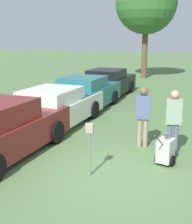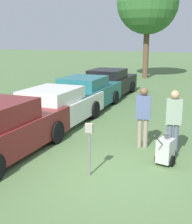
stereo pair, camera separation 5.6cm
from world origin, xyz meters
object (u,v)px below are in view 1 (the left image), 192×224
Objects in this scene: parked_car_white at (54,108)px; parked_car_black at (107,83)px; person_worker at (143,113)px; parking_meter at (90,139)px; parked_car_maroon at (1,131)px; equipment_cart at (165,150)px; person_supervisor at (174,118)px; parked_car_teal at (84,94)px.

parked_car_black is (0.00, 6.40, 0.02)m from parked_car_white.
person_worker is (3.47, -1.08, 0.36)m from parked_car_white.
parked_car_maroon is at bearing 172.80° from parking_meter.
parked_car_black reaches higher than equipment_cart.
person_supervisor reaches higher than equipment_cart.
parked_car_teal is (0.00, 6.06, -0.03)m from parked_car_maroon.
parked_car_teal reaches higher than equipment_cart.
parking_meter is at bearing -5.12° from parked_car_maroon.
equipment_cart is at bearing 76.60° from person_supervisor.
parked_car_white is 1.06× the size of parked_car_black.
parked_car_teal is 3.44m from parked_car_black.
parking_meter is 2.09m from equipment_cart.
parking_meter is at bearing -49.86° from parked_car_white.
person_supervisor reaches higher than person_worker.
person_supervisor reaches higher than parked_car_teal.
equipment_cart is at bearing -48.10° from parked_car_teal.
person_worker reaches higher than parked_car_teal.
parked_car_black is 2.71× the size of person_worker.
equipment_cart is (1.59, 1.26, -0.51)m from parking_meter.
parking_meter is at bearing -72.60° from parked_car_black.
parked_car_maroon is 3.70× the size of parking_meter.
parked_car_teal is (0.00, 2.96, 0.02)m from parked_car_white.
person_supervisor is 1.04m from equipment_cart.
parked_car_white is 6.40m from parked_car_black.
parked_car_black is at bearing 105.31° from parking_meter.
parked_car_maroon is at bearing -154.44° from equipment_cart.
parked_car_maroon is 9.50m from parked_car_black.
parked_car_maroon reaches higher than parked_car_white.
parked_car_white is 4.60m from person_supervisor.
person_worker is (3.47, -7.49, 0.35)m from parked_car_black.
equipment_cart is (4.29, -8.59, -0.30)m from parked_car_black.
person_worker reaches higher than equipment_cart.
parked_car_black is at bearing 92.09° from parked_car_white.
person_supervisor is at bearing 23.53° from parked_car_maroon.
parked_car_teal is 2.68× the size of person_worker.
person_worker is 1.52m from equipment_cart.
parking_meter is 0.70× the size of person_supervisor.
parked_car_white reaches higher than equipment_cart.
person_supervisor is at bearing -58.60° from parked_car_black.
parked_car_white reaches higher than parking_meter.
parked_car_white is 2.86× the size of person_supervisor.
parking_meter is 2.49m from person_worker.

